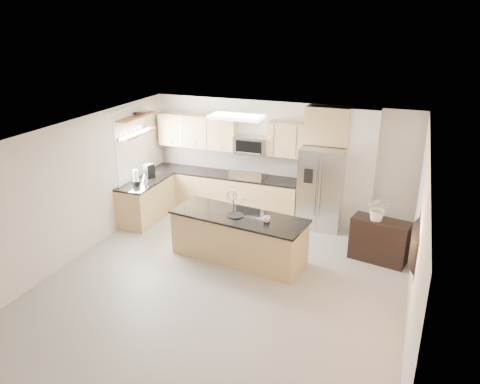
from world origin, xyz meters
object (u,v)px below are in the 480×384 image
at_px(platter, 235,215).
at_px(range, 249,195).
at_px(refrigerator, 322,188).
at_px(island, 239,237).
at_px(coffee_maker, 149,171).
at_px(flower_vase, 379,202).
at_px(cup, 267,219).
at_px(kettle, 145,177).
at_px(blender, 136,179).
at_px(credenza, 379,240).
at_px(television, 411,244).
at_px(bowl, 140,112).
at_px(microwave, 251,145).

bearing_deg(platter, range, 102.62).
height_order(refrigerator, island, refrigerator).
bearing_deg(coffee_maker, flower_vase, -4.52).
bearing_deg(range, platter, -77.38).
bearing_deg(range, cup, -63.00).
bearing_deg(kettle, range, 29.40).
distance_m(range, island, 2.11).
distance_m(coffee_maker, flower_vase, 5.04).
height_order(blender, coffee_maker, blender).
bearing_deg(island, credenza, 26.23).
bearing_deg(television, bowl, 67.99).
bearing_deg(platter, kettle, 159.37).
xyz_separation_m(blender, flower_vase, (5.01, 0.17, 0.11)).
bearing_deg(credenza, microwave, 167.26).
bearing_deg(kettle, cup, -17.73).
distance_m(credenza, flower_vase, 0.77).
bearing_deg(credenza, bowl, -173.40).
bearing_deg(microwave, island, -76.58).
distance_m(blender, television, 5.85).
bearing_deg(microwave, range, -90.00).
bearing_deg(kettle, refrigerator, 16.55).
distance_m(range, flower_vase, 3.26).
relative_size(cup, television, 0.13).
height_order(cup, blender, blender).
relative_size(refrigerator, coffee_maker, 5.73).
bearing_deg(microwave, bowl, -157.84).
relative_size(range, flower_vase, 1.60).
bearing_deg(microwave, coffee_maker, -155.34).
distance_m(credenza, television, 2.19).
relative_size(island, television, 2.46).
bearing_deg(coffee_maker, bowl, 163.56).
bearing_deg(cup, kettle, 162.27).
bearing_deg(platter, coffee_maker, 154.14).
bearing_deg(range, refrigerator, -1.60).
distance_m(refrigerator, flower_vase, 1.76).
relative_size(blender, kettle, 1.49).
xyz_separation_m(island, kettle, (-2.54, 0.90, 0.58)).
distance_m(platter, blender, 2.63).
bearing_deg(blender, microwave, 36.42).
bearing_deg(kettle, microwave, 32.00).
bearing_deg(television, island, 70.17).
height_order(microwave, flower_vase, microwave).
relative_size(credenza, bowl, 2.54).
xyz_separation_m(kettle, flower_vase, (4.96, -0.09, 0.16)).
xyz_separation_m(cup, blender, (-3.16, 0.73, 0.14)).
bearing_deg(range, kettle, -150.60).
bearing_deg(credenza, refrigerator, 150.42).
height_order(credenza, kettle, kettle).
distance_m(cup, kettle, 3.27).
distance_m(platter, bowl, 3.36).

